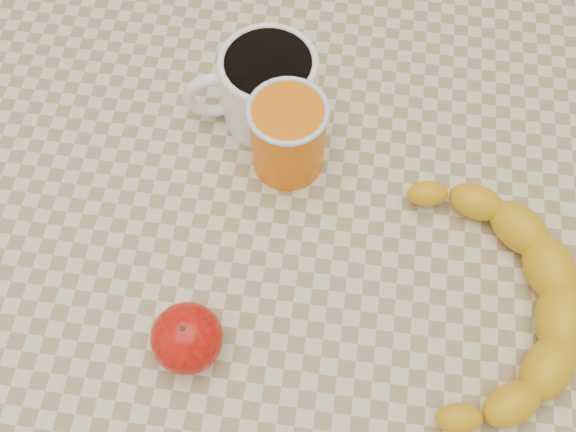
# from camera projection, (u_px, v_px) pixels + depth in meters

# --- Properties ---
(ground) EXTENTS (3.00, 3.00, 0.00)m
(ground) POSITION_uv_depth(u_px,v_px,m) (288.00, 381.00, 1.33)
(ground) COLOR tan
(ground) RESTS_ON ground
(table) EXTENTS (0.80, 0.80, 0.75)m
(table) POSITION_uv_depth(u_px,v_px,m) (288.00, 257.00, 0.73)
(table) COLOR beige
(table) RESTS_ON ground
(coffee_mug) EXTENTS (0.15, 0.13, 0.09)m
(coffee_mug) POSITION_uv_depth(u_px,v_px,m) (266.00, 86.00, 0.68)
(coffee_mug) COLOR white
(coffee_mug) RESTS_ON table
(orange_juice_glass) EXTENTS (0.08, 0.08, 0.09)m
(orange_juice_glass) POSITION_uv_depth(u_px,v_px,m) (288.00, 136.00, 0.65)
(orange_juice_glass) COLOR orange
(orange_juice_glass) RESTS_ON table
(apple) EXTENTS (0.08, 0.08, 0.06)m
(apple) POSITION_uv_depth(u_px,v_px,m) (187.00, 338.00, 0.57)
(apple) COLOR #8C0504
(apple) RESTS_ON table
(banana) EXTENTS (0.21, 0.30, 0.05)m
(banana) POSITION_uv_depth(u_px,v_px,m) (492.00, 301.00, 0.59)
(banana) COLOR gold
(banana) RESTS_ON table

